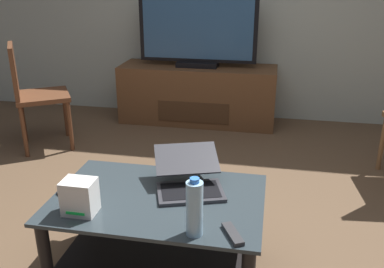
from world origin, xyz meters
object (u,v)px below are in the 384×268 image
at_px(television, 198,32).
at_px(side_chair, 32,90).
at_px(router_box, 80,197).
at_px(water_bottle_near, 195,208).
at_px(tv_remote, 233,234).
at_px(cell_phone, 72,191).
at_px(coffee_table, 159,222).
at_px(laptop, 189,178).
at_px(media_cabinet, 198,94).

distance_m(television, side_chair, 1.65).
relative_size(router_box, water_bottle_near, 0.62).
bearing_deg(tv_remote, cell_phone, 138.05).
bearing_deg(coffee_table, router_box, -146.88).
distance_m(coffee_table, tv_remote, 0.50).
bearing_deg(cell_phone, router_box, -17.76).
bearing_deg(side_chair, cell_phone, -53.63).
bearing_deg(television, laptop, -80.73).
height_order(media_cabinet, laptop, laptop).
bearing_deg(water_bottle_near, coffee_table, 130.95).
xyz_separation_m(coffee_table, laptop, (0.13, 0.12, 0.20)).
height_order(media_cabinet, router_box, router_box).
bearing_deg(side_chair, coffee_table, -43.31).
bearing_deg(cell_phone, water_bottle_near, 15.72).
xyz_separation_m(media_cabinet, side_chair, (-1.29, -0.97, 0.24)).
height_order(water_bottle_near, cell_phone, water_bottle_near).
distance_m(television, router_box, 2.62).
relative_size(cell_phone, tv_remote, 0.88).
bearing_deg(television, cell_phone, -94.80).
relative_size(side_chair, router_box, 5.65).
xyz_separation_m(television, cell_phone, (-0.20, -2.42, -0.47)).
bearing_deg(tv_remote, coffee_table, 120.08).
relative_size(media_cabinet, tv_remote, 9.95).
height_order(coffee_table, laptop, laptop).
xyz_separation_m(television, tv_remote, (0.64, -2.64, -0.47)).
distance_m(cell_phone, tv_remote, 0.87).
xyz_separation_m(router_box, water_bottle_near, (0.55, -0.07, 0.04)).
xyz_separation_m(media_cabinet, laptop, (0.37, -2.28, 0.21)).
bearing_deg(laptop, coffee_table, -136.48).
distance_m(coffee_table, cell_phone, 0.47).
bearing_deg(laptop, media_cabinet, 99.18).
bearing_deg(cell_phone, laptop, 50.47).
bearing_deg(water_bottle_near, tv_remote, 5.44).
bearing_deg(cell_phone, tv_remote, 20.22).
bearing_deg(coffee_table, television, 95.70).
height_order(media_cabinet, television, television).
height_order(television, side_chair, television).
distance_m(side_chair, laptop, 2.12).
distance_m(laptop, router_box, 0.55).
bearing_deg(tv_remote, television, 76.39).
relative_size(media_cabinet, side_chair, 1.71).
distance_m(media_cabinet, laptop, 2.32).
relative_size(side_chair, laptop, 2.01).
xyz_separation_m(laptop, water_bottle_near, (0.10, -0.40, 0.07)).
xyz_separation_m(media_cabinet, router_box, (-0.07, -2.61, 0.24)).
height_order(media_cabinet, tv_remote, media_cabinet).
bearing_deg(television, side_chair, -143.65).
xyz_separation_m(laptop, cell_phone, (-0.57, -0.16, -0.05)).
distance_m(media_cabinet, tv_remote, 2.74).
xyz_separation_m(coffee_table, router_box, (-0.31, -0.20, 0.23)).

